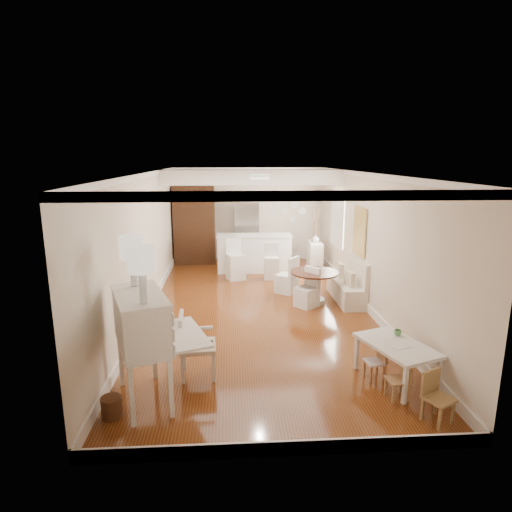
{
  "coord_description": "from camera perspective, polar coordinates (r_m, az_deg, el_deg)",
  "views": [
    {
      "loc": [
        -0.58,
        -8.41,
        3.1
      ],
      "look_at": [
        -0.02,
        0.3,
        1.08
      ],
      "focal_mm": 30.0,
      "sensor_mm": 36.0,
      "label": 1
    }
  ],
  "objects": [
    {
      "name": "room",
      "position": [
        8.82,
        0.4,
        5.76
      ],
      "size": [
        9.0,
        9.04,
        2.82
      ],
      "color": "brown",
      "rests_on": "ground"
    },
    {
      "name": "pencil_cup",
      "position": [
        6.64,
        18.36,
        -9.67
      ],
      "size": [
        0.14,
        0.14,
        0.08
      ],
      "primitive_type": "imported",
      "rotation": [
        0.0,
        0.0,
        0.32
      ],
      "color": "#5EA261",
      "rests_on": "kids_table"
    },
    {
      "name": "fridge",
      "position": [
        12.78,
        0.36,
        3.13
      ],
      "size": [
        0.75,
        0.65,
        1.8
      ],
      "primitive_type": "imported",
      "color": "silver",
      "rests_on": "ground"
    },
    {
      "name": "slip_chair_far",
      "position": [
        9.97,
        4.13,
        -2.49
      ],
      "size": [
        0.59,
        0.59,
        0.87
      ],
      "primitive_type": "cube",
      "rotation": [
        0.0,
        0.0,
        -2.22
      ],
      "color": "white",
      "rests_on": "ground"
    },
    {
      "name": "kids_chair_a",
      "position": [
        6.08,
        18.36,
        -15.36
      ],
      "size": [
        0.29,
        0.29,
        0.55
      ],
      "primitive_type": "cube",
      "rotation": [
        0.0,
        0.0,
        -1.46
      ],
      "color": "#A67A4B",
      "rests_on": "ground"
    },
    {
      "name": "bar_stool_left",
      "position": [
        11.02,
        -2.75,
        -0.48
      ],
      "size": [
        0.53,
        0.53,
        1.05
      ],
      "primitive_type": "cube",
      "rotation": [
        0.0,
        0.0,
        0.33
      ],
      "color": "white",
      "rests_on": "ground"
    },
    {
      "name": "kids_table",
      "position": [
        6.5,
        18.08,
        -13.34
      ],
      "size": [
        1.02,
        1.29,
        0.57
      ],
      "primitive_type": "cube",
      "rotation": [
        0.0,
        0.0,
        0.34
      ],
      "color": "white",
      "rests_on": "ground"
    },
    {
      "name": "breakfast_counter",
      "position": [
        11.81,
        -0.26,
        0.4
      ],
      "size": [
        2.05,
        0.65,
        1.03
      ],
      "primitive_type": "cube",
      "color": "white",
      "rests_on": "ground"
    },
    {
      "name": "slip_chair_near",
      "position": [
        9.08,
        6.8,
        -4.22
      ],
      "size": [
        0.57,
        0.57,
        0.84
      ],
      "primitive_type": "cube",
      "rotation": [
        0.0,
        0.0,
        -0.89
      ],
      "color": "white",
      "rests_on": "ground"
    },
    {
      "name": "branch_vase",
      "position": [
        12.14,
        7.95,
        2.34
      ],
      "size": [
        0.23,
        0.23,
        0.21
      ],
      "primitive_type": "imported",
      "rotation": [
        0.0,
        0.0,
        -0.12
      ],
      "color": "white",
      "rests_on": "sideboard"
    },
    {
      "name": "kids_chair_b",
      "position": [
        6.48,
        15.56,
        -13.37
      ],
      "size": [
        0.3,
        0.3,
        0.53
      ],
      "primitive_type": "cube",
      "rotation": [
        0.0,
        0.0,
        -1.4
      ],
      "color": "#A6724B",
      "rests_on": "ground"
    },
    {
      "name": "kids_chair_c",
      "position": [
        5.75,
        23.21,
        -17.0
      ],
      "size": [
        0.41,
        0.41,
        0.64
      ],
      "primitive_type": "cube",
      "rotation": [
        0.0,
        0.0,
        0.47
      ],
      "color": "olive",
      "rests_on": "ground"
    },
    {
      "name": "bar_stool_right",
      "position": [
        11.08,
        2.06,
        -0.75
      ],
      "size": [
        0.38,
        0.38,
        0.92
      ],
      "primitive_type": "cube",
      "rotation": [
        0.0,
        0.0,
        -0.03
      ],
      "color": "silver",
      "rests_on": "ground"
    },
    {
      "name": "gustavian_armchair",
      "position": [
        6.3,
        -7.77,
        -11.68
      ],
      "size": [
        0.57,
        0.57,
        0.95
      ],
      "primitive_type": "cube",
      "rotation": [
        0.0,
        0.0,
        1.62
      ],
      "color": "silver",
      "rests_on": "ground"
    },
    {
      "name": "dining_table",
      "position": [
        9.36,
        7.77,
        -4.15
      ],
      "size": [
        1.04,
        1.04,
        0.7
      ],
      "primitive_type": "cylinder",
      "rotation": [
        0.0,
        0.0,
        -0.01
      ],
      "color": "#4D2618",
      "rests_on": "ground"
    },
    {
      "name": "wicker_basket",
      "position": [
        5.79,
        -18.66,
        -18.53
      ],
      "size": [
        0.32,
        0.32,
        0.26
      ],
      "primitive_type": "cylinder",
      "rotation": [
        0.0,
        0.0,
        -0.26
      ],
      "color": "#59331B",
      "rests_on": "ground"
    },
    {
      "name": "secretary_bureau",
      "position": [
        5.74,
        -14.9,
        -11.79
      ],
      "size": [
        1.47,
        1.49,
        1.46
      ],
      "primitive_type": "cube",
      "rotation": [
        0.0,
        0.0,
        0.35
      ],
      "color": "white",
      "rests_on": "ground"
    },
    {
      "name": "pantry_cabinet",
      "position": [
        12.78,
        -8.2,
        4.13
      ],
      "size": [
        1.2,
        0.6,
        2.3
      ],
      "primitive_type": "cube",
      "color": "#381E11",
      "rests_on": "ground"
    },
    {
      "name": "banquette",
      "position": [
        9.63,
        11.99,
        -2.97
      ],
      "size": [
        0.52,
        1.6,
        0.98
      ],
      "primitive_type": "cube",
      "color": "silver",
      "rests_on": "ground"
    },
    {
      "name": "sideboard",
      "position": [
        12.23,
        7.84,
        0.08
      ],
      "size": [
        0.39,
        0.82,
        0.77
      ],
      "primitive_type": "cube",
      "rotation": [
        0.0,
        0.0,
        -0.04
      ],
      "color": "beige",
      "rests_on": "ground"
    }
  ]
}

